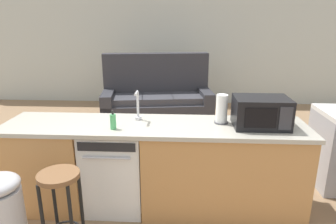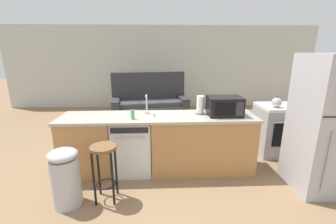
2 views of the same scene
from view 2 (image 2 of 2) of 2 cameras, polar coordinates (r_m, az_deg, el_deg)
The scene contains 14 objects.
ground_plane at distance 3.73m, azimuth -4.73°, elevation -14.34°, with size 24.00×24.00×0.00m, color #896B4C.
wall_back at distance 7.46m, azimuth -1.43°, elevation 11.26°, with size 10.00×0.06×2.60m.
kitchen_counter at distance 3.54m, azimuth -0.97°, elevation -8.41°, with size 2.94×0.66×0.90m.
dishwasher at distance 3.56m, azimuth -8.95°, elevation -8.43°, with size 0.58×0.61×0.84m.
stove_range at distance 4.59m, azimuth 26.23°, elevation -3.94°, with size 0.76×0.68×0.90m.
refrigerator at distance 3.59m, azimuth 35.27°, elevation -2.70°, with size 0.72×0.73×1.82m.
microwave at distance 3.48m, azimuth 14.18°, elevation 1.48°, with size 0.50×0.37×0.28m.
sink_faucet at distance 3.46m, azimuth -5.45°, elevation 1.66°, with size 0.07×0.18×0.30m.
paper_towel_roll at distance 3.47m, azimuth 8.18°, elevation 1.74°, with size 0.14×0.14×0.28m.
soap_bottle at distance 3.23m, azimuth -8.97°, elevation -0.55°, with size 0.06×0.06×0.18m.
kettle at distance 4.27m, azimuth 25.91°, elevation 2.19°, with size 0.21×0.17×0.19m.
bar_stool at distance 2.92m, azimuth -15.88°, elevation -11.98°, with size 0.32×0.32×0.74m.
trash_bin at distance 3.07m, azimuth -24.59°, elevation -14.77°, with size 0.35×0.35×0.74m.
couch at distance 6.20m, azimuth -4.71°, elevation 1.86°, with size 2.11×1.18×1.27m.
Camera 2 is at (0.16, -3.24, 1.86)m, focal length 24.00 mm.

